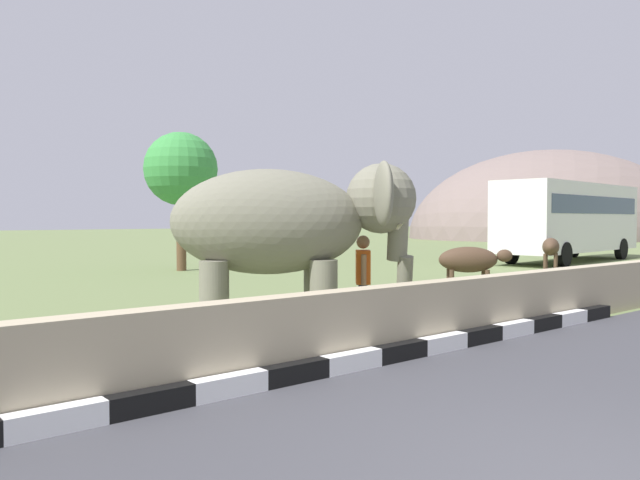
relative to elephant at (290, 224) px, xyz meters
The scene contains 9 objects.
striped_curb 3.52m from the elephant, 132.34° to the right, with size 16.20×0.20×0.24m.
barrier_parapet 2.40m from the elephant, 81.71° to the right, with size 28.00×0.36×1.00m, color tan.
elephant is the anchor object (origin of this frame).
person_handler 1.64m from the elephant, 13.56° to the right, with size 0.50×0.57×1.66m.
bus_white 21.42m from the elephant, 17.27° to the left, with size 10.25×3.48×3.50m.
cow_near 7.19m from the elephant, 13.47° to the left, with size 1.72×1.53×1.23m.
cow_mid 15.84m from the elephant, 15.53° to the left, with size 1.86×1.26×1.23m.
tree_distant 13.90m from the elephant, 70.66° to the left, with size 2.73×2.73×5.16m.
hill_east 59.40m from the elephant, 26.17° to the left, with size 32.87×26.30×18.00m.
Camera 1 is at (-4.22, -1.87, 1.94)m, focal length 34.49 mm.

